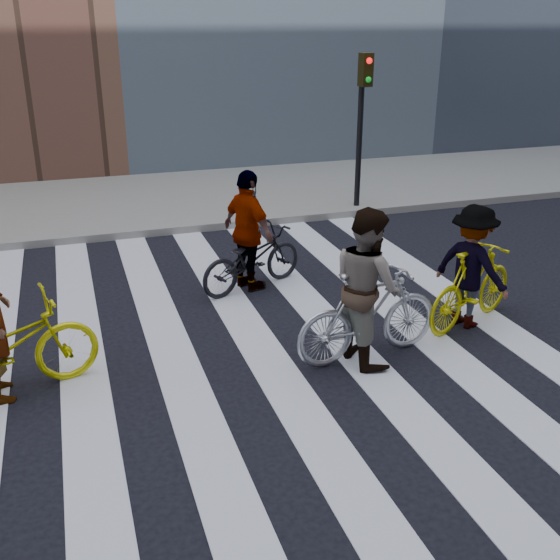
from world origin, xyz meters
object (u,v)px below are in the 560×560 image
bike_yellow_right (472,286)px  rider_right (471,267)px  bike_dark_rear (252,259)px  rider_rear (248,231)px  bike_yellow_left (0,350)px  traffic_signal (362,106)px  bike_silver_mid (369,314)px  rider_mid (367,286)px

bike_yellow_right → rider_right: size_ratio=1.09×
bike_yellow_right → bike_dark_rear: 3.33m
rider_right → rider_rear: (-2.50, 2.19, 0.09)m
bike_yellow_right → rider_right: rider_right is taller
bike_yellow_left → bike_yellow_right: size_ratio=1.15×
traffic_signal → bike_yellow_right: size_ratio=1.79×
traffic_signal → bike_silver_mid: (-2.65, -6.06, -1.69)m
traffic_signal → bike_yellow_left: bearing=-141.0°
rider_right → bike_yellow_right: bearing=-113.4°
bike_dark_rear → rider_mid: size_ratio=0.96×
traffic_signal → bike_dark_rear: size_ratio=1.79×
bike_dark_rear → rider_rear: size_ratio=0.99×
bike_dark_rear → rider_right: bearing=-153.9°
rider_rear → bike_dark_rear: bearing=-112.0°
bike_yellow_right → rider_right: 0.30m
traffic_signal → rider_mid: size_ratio=1.71×
bike_dark_rear → rider_rear: (-0.05, 0.00, 0.45)m
bike_yellow_left → bike_dark_rear: size_ratio=1.15×
bike_yellow_left → rider_right: 5.97m
rider_right → rider_mid: bearing=80.7°
traffic_signal → rider_mid: (-2.70, -6.06, -1.31)m
traffic_signal → bike_yellow_left: 9.04m
traffic_signal → bike_yellow_left: size_ratio=1.55×
bike_dark_rear → rider_mid: rider_mid is taller
rider_mid → rider_rear: 2.74m
bike_silver_mid → traffic_signal: bearing=-30.1°
bike_silver_mid → rider_rear: 2.77m
rider_rear → bike_silver_mid: bearing=174.5°
traffic_signal → bike_dark_rear: traffic_signal is taller
bike_silver_mid → bike_dark_rear: 2.74m
bike_yellow_right → rider_mid: rider_mid is taller
traffic_signal → rider_rear: 5.03m
traffic_signal → bike_yellow_left: (-6.89, -5.58, -1.72)m
traffic_signal → bike_silver_mid: traffic_signal is taller
bike_yellow_left → bike_dark_rear: bike_yellow_left is taller
traffic_signal → bike_yellow_right: 5.94m
rider_mid → rider_right: (1.76, 0.44, -0.12)m
bike_silver_mid → rider_mid: size_ratio=1.01×
traffic_signal → rider_rear: size_ratio=1.77×
bike_yellow_left → rider_rear: size_ratio=1.14×
bike_yellow_left → rider_mid: (4.19, -0.48, 0.41)m
bike_yellow_left → bike_dark_rear: 4.12m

